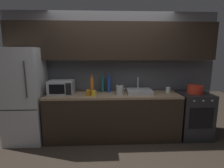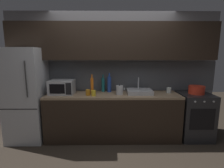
{
  "view_description": "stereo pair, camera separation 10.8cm",
  "coord_description": "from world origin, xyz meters",
  "px_view_note": "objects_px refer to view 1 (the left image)",
  "views": [
    {
      "loc": [
        -0.16,
        -2.31,
        1.67
      ],
      "look_at": [
        -0.02,
        0.9,
        1.1
      ],
      "focal_mm": 27.43,
      "sensor_mm": 36.0,
      "label": 1
    },
    {
      "loc": [
        -0.05,
        -2.32,
        1.67
      ],
      "look_at": [
        -0.02,
        0.9,
        1.1
      ],
      "focal_mm": 27.43,
      "sensor_mm": 36.0,
      "label": 2
    }
  ],
  "objects_px": {
    "microwave": "(61,87)",
    "cooking_pot": "(195,89)",
    "refrigerator": "(25,96)",
    "mug_clear": "(168,90)",
    "oven_range": "(193,115)",
    "wine_bottle_teal": "(103,85)",
    "kettle": "(120,90)",
    "mug_yellow": "(94,93)",
    "wine_bottle_blue": "(109,84)",
    "mug_amber": "(88,93)",
    "wine_bottle_orange": "(92,86)"
  },
  "relations": [
    {
      "from": "microwave",
      "to": "mug_amber",
      "type": "bearing_deg",
      "value": -12.34
    },
    {
      "from": "oven_range",
      "to": "microwave",
      "type": "bearing_deg",
      "value": 179.57
    },
    {
      "from": "oven_range",
      "to": "mug_amber",
      "type": "xyz_separation_m",
      "value": [
        -2.08,
        -0.09,
        0.5
      ]
    },
    {
      "from": "mug_yellow",
      "to": "mug_clear",
      "type": "bearing_deg",
      "value": 9.1
    },
    {
      "from": "wine_bottle_blue",
      "to": "mug_clear",
      "type": "relative_size",
      "value": 3.55
    },
    {
      "from": "wine_bottle_teal",
      "to": "mug_yellow",
      "type": "xyz_separation_m",
      "value": [
        -0.16,
        -0.38,
        -0.1
      ]
    },
    {
      "from": "wine_bottle_blue",
      "to": "mug_amber",
      "type": "relative_size",
      "value": 3.64
    },
    {
      "from": "mug_amber",
      "to": "mug_clear",
      "type": "height_order",
      "value": "mug_clear"
    },
    {
      "from": "mug_yellow",
      "to": "mug_clear",
      "type": "relative_size",
      "value": 0.96
    },
    {
      "from": "microwave",
      "to": "wine_bottle_teal",
      "type": "bearing_deg",
      "value": 14.77
    },
    {
      "from": "microwave",
      "to": "mug_amber",
      "type": "relative_size",
      "value": 4.37
    },
    {
      "from": "refrigerator",
      "to": "mug_clear",
      "type": "bearing_deg",
      "value": 1.7
    },
    {
      "from": "mug_yellow",
      "to": "cooking_pot",
      "type": "height_order",
      "value": "cooking_pot"
    },
    {
      "from": "oven_range",
      "to": "wine_bottle_teal",
      "type": "xyz_separation_m",
      "value": [
        -1.81,
        0.23,
        0.6
      ]
    },
    {
      "from": "wine_bottle_teal",
      "to": "mug_amber",
      "type": "relative_size",
      "value": 3.34
    },
    {
      "from": "wine_bottle_orange",
      "to": "mug_amber",
      "type": "relative_size",
      "value": 3.59
    },
    {
      "from": "wine_bottle_blue",
      "to": "mug_amber",
      "type": "xyz_separation_m",
      "value": [
        -0.4,
        -0.28,
        -0.11
      ]
    },
    {
      "from": "microwave",
      "to": "wine_bottle_orange",
      "type": "height_order",
      "value": "wine_bottle_orange"
    },
    {
      "from": "oven_range",
      "to": "wine_bottle_teal",
      "type": "bearing_deg",
      "value": 172.9
    },
    {
      "from": "kettle",
      "to": "wine_bottle_teal",
      "type": "xyz_separation_m",
      "value": [
        -0.33,
        0.26,
        0.06
      ]
    },
    {
      "from": "microwave",
      "to": "mug_amber",
      "type": "xyz_separation_m",
      "value": [
        0.51,
        -0.11,
        -0.08
      ]
    },
    {
      "from": "wine_bottle_orange",
      "to": "refrigerator",
      "type": "bearing_deg",
      "value": -178.93
    },
    {
      "from": "microwave",
      "to": "mug_yellow",
      "type": "bearing_deg",
      "value": -15.41
    },
    {
      "from": "wine_bottle_blue",
      "to": "wine_bottle_orange",
      "type": "bearing_deg",
      "value": -154.11
    },
    {
      "from": "refrigerator",
      "to": "microwave",
      "type": "bearing_deg",
      "value": 1.55
    },
    {
      "from": "microwave",
      "to": "cooking_pot",
      "type": "distance_m",
      "value": 2.6
    },
    {
      "from": "wine_bottle_blue",
      "to": "mug_yellow",
      "type": "xyz_separation_m",
      "value": [
        -0.29,
        -0.34,
        -0.11
      ]
    },
    {
      "from": "kettle",
      "to": "refrigerator",
      "type": "bearing_deg",
      "value": 178.73
    },
    {
      "from": "microwave",
      "to": "mug_clear",
      "type": "bearing_deg",
      "value": 1.75
    },
    {
      "from": "oven_range",
      "to": "kettle",
      "type": "relative_size",
      "value": 4.6
    },
    {
      "from": "mug_yellow",
      "to": "mug_clear",
      "type": "xyz_separation_m",
      "value": [
        1.47,
        0.24,
        0.0
      ]
    },
    {
      "from": "wine_bottle_teal",
      "to": "cooking_pot",
      "type": "relative_size",
      "value": 1.17
    },
    {
      "from": "wine_bottle_blue",
      "to": "wine_bottle_teal",
      "type": "height_order",
      "value": "wine_bottle_blue"
    },
    {
      "from": "refrigerator",
      "to": "microwave",
      "type": "relative_size",
      "value": 3.86
    },
    {
      "from": "microwave",
      "to": "mug_clear",
      "type": "height_order",
      "value": "microwave"
    },
    {
      "from": "microwave",
      "to": "cooking_pot",
      "type": "xyz_separation_m",
      "value": [
        2.6,
        -0.02,
        -0.06
      ]
    },
    {
      "from": "cooking_pot",
      "to": "mug_amber",
      "type": "bearing_deg",
      "value": -177.42
    },
    {
      "from": "wine_bottle_teal",
      "to": "mug_clear",
      "type": "distance_m",
      "value": 1.32
    },
    {
      "from": "oven_range",
      "to": "kettle",
      "type": "distance_m",
      "value": 1.58
    },
    {
      "from": "mug_amber",
      "to": "wine_bottle_blue",
      "type": "bearing_deg",
      "value": 35.07
    },
    {
      "from": "wine_bottle_orange",
      "to": "mug_clear",
      "type": "distance_m",
      "value": 1.52
    },
    {
      "from": "oven_range",
      "to": "refrigerator",
      "type": "bearing_deg",
      "value": 179.98
    },
    {
      "from": "cooking_pot",
      "to": "wine_bottle_orange",
      "type": "bearing_deg",
      "value": 179.34
    },
    {
      "from": "kettle",
      "to": "oven_range",
      "type": "bearing_deg",
      "value": 1.48
    },
    {
      "from": "refrigerator",
      "to": "microwave",
      "type": "xyz_separation_m",
      "value": [
        0.68,
        0.02,
        0.15
      ]
    },
    {
      "from": "mug_clear",
      "to": "kettle",
      "type": "bearing_deg",
      "value": -172.92
    },
    {
      "from": "wine_bottle_blue",
      "to": "kettle",
      "type": "bearing_deg",
      "value": -48.46
    },
    {
      "from": "wine_bottle_blue",
      "to": "refrigerator",
      "type": "bearing_deg",
      "value": -173.38
    },
    {
      "from": "kettle",
      "to": "wine_bottle_blue",
      "type": "relative_size",
      "value": 0.51
    },
    {
      "from": "mug_amber",
      "to": "cooking_pot",
      "type": "relative_size",
      "value": 0.35
    }
  ]
}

